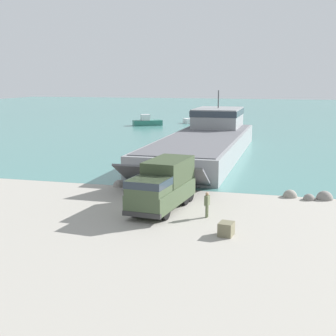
{
  "coord_description": "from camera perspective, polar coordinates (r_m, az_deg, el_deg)",
  "views": [
    {
      "loc": [
        9.01,
        -29.64,
        8.88
      ],
      "look_at": [
        -0.21,
        4.75,
        2.09
      ],
      "focal_mm": 50.0,
      "sensor_mm": 36.0,
      "label": 1
    }
  ],
  "objects": [
    {
      "name": "ground_plane",
      "position": [
        32.23,
        -1.84,
        -5.2
      ],
      "size": [
        240.0,
        240.0,
        0.0
      ],
      "primitive_type": "plane",
      "color": "#9E998E"
    },
    {
      "name": "water_surface",
      "position": [
        126.79,
        10.96,
        6.59
      ],
      "size": [
        240.0,
        180.0,
        0.01
      ],
      "primitive_type": "cube",
      "color": "#477F7A",
      "rests_on": "ground_plane"
    },
    {
      "name": "landing_craft",
      "position": [
        56.5,
        4.75,
        3.54
      ],
      "size": [
        8.55,
        35.12,
        7.37
      ],
      "rotation": [
        0.0,
        0.0,
        0.0
      ],
      "color": "gray",
      "rests_on": "ground_plane"
    },
    {
      "name": "military_truck",
      "position": [
        32.17,
        -0.66,
        -2.08
      ],
      "size": [
        3.28,
        7.4,
        3.34
      ],
      "rotation": [
        0.0,
        0.0,
        -1.67
      ],
      "color": "#3D4C33",
      "rests_on": "ground_plane"
    },
    {
      "name": "soldier_on_ramp",
      "position": [
        30.51,
        4.78,
        -4.26
      ],
      "size": [
        0.31,
        0.47,
        1.69
      ],
      "rotation": [
        0.0,
        0.0,
        2.97
      ],
      "color": "#566042",
      "rests_on": "ground_plane"
    },
    {
      "name": "moored_boat_a",
      "position": [
        91.11,
        -2.57,
        5.65
      ],
      "size": [
        5.9,
        4.62,
        2.15
      ],
      "rotation": [
        0.0,
        0.0,
        5.23
      ],
      "color": "#2D7060",
      "rests_on": "ground_plane"
    },
    {
      "name": "moored_boat_b",
      "position": [
        96.84,
        3.76,
        5.91
      ],
      "size": [
        6.15,
        5.37,
        1.96
      ],
      "rotation": [
        0.0,
        0.0,
        2.21
      ],
      "color": "white",
      "rests_on": "ground_plane"
    },
    {
      "name": "mooring_bollard",
      "position": [
        37.62,
        -5.11,
        -2.3
      ],
      "size": [
        0.32,
        0.32,
        0.71
      ],
      "color": "#333338",
      "rests_on": "ground_plane"
    },
    {
      "name": "cargo_crate",
      "position": [
        27.3,
        7.11,
        -7.39
      ],
      "size": [
        0.91,
        1.05,
        0.79
      ],
      "primitive_type": "cube",
      "rotation": [
        0.0,
        0.0,
        -0.14
      ],
      "color": "#6B664C",
      "rests_on": "ground_plane"
    },
    {
      "name": "shoreline_rock_a",
      "position": [
        37.07,
        14.64,
        -3.42
      ],
      "size": [
        1.1,
        1.1,
        1.1
      ],
      "primitive_type": "sphere",
      "color": "gray",
      "rests_on": "ground_plane"
    },
    {
      "name": "shoreline_rock_b",
      "position": [
        39.54,
        -5.94,
        -2.24
      ],
      "size": [
        1.1,
        1.1,
        1.1
      ],
      "primitive_type": "sphere",
      "color": "gray",
      "rests_on": "ground_plane"
    },
    {
      "name": "shoreline_rock_c",
      "position": [
        36.58,
        16.8,
        -3.72
      ],
      "size": [
        0.9,
        0.9,
        0.9
      ],
      "primitive_type": "sphere",
      "color": "gray",
      "rests_on": "ground_plane"
    },
    {
      "name": "shoreline_rock_d",
      "position": [
        37.1,
        18.53,
        -3.62
      ],
      "size": [
        1.27,
        1.27,
        1.27
      ],
      "primitive_type": "sphere",
      "color": "gray",
      "rests_on": "ground_plane"
    }
  ]
}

